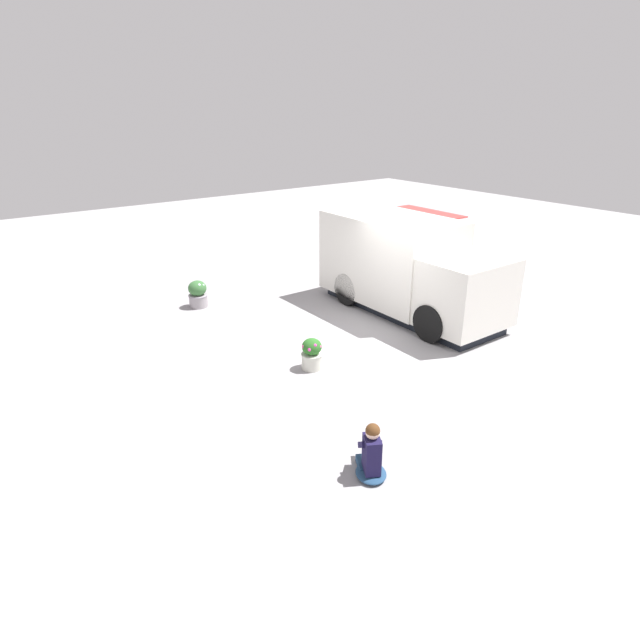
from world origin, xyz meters
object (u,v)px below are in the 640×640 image
(planter_flowering_near, at_px, (312,354))
(food_truck, at_px, (407,269))
(person_customer, at_px, (371,455))
(planter_flowering_far, at_px, (198,294))

(planter_flowering_near, bearing_deg, food_truck, 16.92)
(person_customer, height_order, planter_flowering_far, person_customer)
(food_truck, relative_size, planter_flowering_far, 7.03)
(person_customer, xyz_separation_m, planter_flowering_near, (1.29, 3.18, -0.02))
(food_truck, height_order, planter_flowering_far, food_truck)
(person_customer, distance_m, planter_flowering_far, 7.87)
(planter_flowering_near, relative_size, planter_flowering_far, 0.91)
(food_truck, height_order, planter_flowering_near, food_truck)
(person_customer, bearing_deg, planter_flowering_near, 67.97)
(food_truck, distance_m, person_customer, 6.74)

